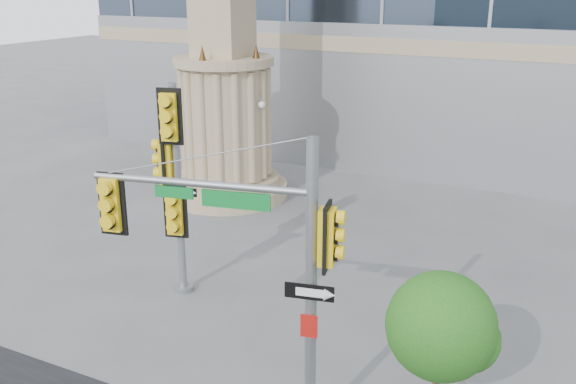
% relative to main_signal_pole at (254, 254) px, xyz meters
% --- Properties ---
extents(ground, '(120.00, 120.00, 0.00)m').
position_rel_main_signal_pole_xyz_m(ground, '(-1.21, 1.70, -3.34)').
color(ground, '#545456').
rests_on(ground, ground).
extents(monument, '(4.40, 4.40, 16.60)m').
position_rel_main_signal_pole_xyz_m(monument, '(-7.21, 10.70, 2.17)').
color(monument, tan).
rests_on(monument, ground).
extents(main_signal_pole, '(4.14, 1.22, 5.40)m').
position_rel_main_signal_pole_xyz_m(main_signal_pole, '(0.00, 0.00, 0.00)').
color(main_signal_pole, slate).
rests_on(main_signal_pole, ground).
extents(secondary_signal_pole, '(1.00, 0.71, 5.37)m').
position_rel_main_signal_pole_xyz_m(secondary_signal_pole, '(-4.27, 3.58, -0.19)').
color(secondary_signal_pole, slate).
rests_on(secondary_signal_pole, ground).
extents(street_tree, '(1.93, 1.89, 3.01)m').
position_rel_main_signal_pole_xyz_m(street_tree, '(2.93, 1.31, -1.36)').
color(street_tree, tan).
rests_on(street_tree, ground).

